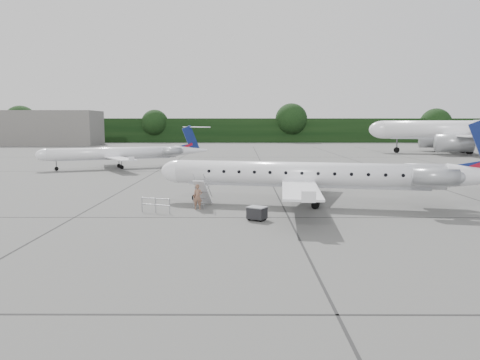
# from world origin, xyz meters

# --- Properties ---
(ground) EXTENTS (320.00, 320.00, 0.00)m
(ground) POSITION_xyz_m (0.00, 0.00, 0.00)
(ground) COLOR #585856
(ground) RESTS_ON ground
(treeline) EXTENTS (260.00, 4.00, 8.00)m
(treeline) POSITION_xyz_m (0.00, 130.00, 4.00)
(treeline) COLOR black
(treeline) RESTS_ON ground
(terminal_building) EXTENTS (40.00, 14.00, 10.00)m
(terminal_building) POSITION_xyz_m (-70.00, 110.00, 5.00)
(terminal_building) COLOR slate
(terminal_building) RESTS_ON ground
(main_regional_jet) EXTENTS (29.06, 23.49, 6.61)m
(main_regional_jet) POSITION_xyz_m (-2.69, 7.16, 3.30)
(main_regional_jet) COLOR white
(main_regional_jet) RESTS_ON ground
(airstair) EXTENTS (1.29, 2.35, 2.07)m
(airstair) POSITION_xyz_m (-10.41, 6.67, 1.04)
(airstair) COLOR white
(airstair) RESTS_ON ground
(passenger) EXTENTS (0.69, 0.48, 1.84)m
(passenger) POSITION_xyz_m (-10.68, 5.44, 0.92)
(passenger) COLOR #895F4B
(passenger) RESTS_ON ground
(safety_railing) EXTENTS (2.10, 0.81, 1.00)m
(safety_railing) POSITION_xyz_m (-13.51, 4.14, 0.50)
(safety_railing) COLOR gray
(safety_railing) RESTS_ON ground
(baggage_cart) EXTENTS (1.40, 1.33, 0.96)m
(baggage_cart) POSITION_xyz_m (-6.49, 1.52, 0.48)
(baggage_cart) COLOR black
(baggage_cart) RESTS_ON ground
(bg_narrowbody) EXTENTS (42.34, 33.64, 13.71)m
(bg_narrowbody) POSITION_xyz_m (37.70, 70.45, 6.86)
(bg_narrowbody) COLOR white
(bg_narrowbody) RESTS_ON ground
(bg_regional_left) EXTENTS (27.10, 23.93, 5.89)m
(bg_regional_left) POSITION_xyz_m (-25.24, 36.68, 2.95)
(bg_regional_left) COLOR white
(bg_regional_left) RESTS_ON ground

